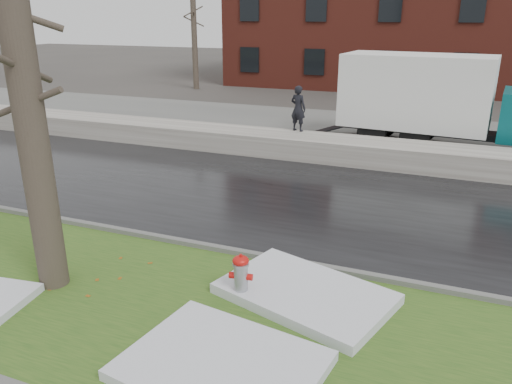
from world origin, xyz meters
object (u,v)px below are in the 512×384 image
at_px(fire_hydrant, 241,275).
at_px(worker, 298,108).
at_px(tree, 28,107).
at_px(box_truck, 446,100).

relative_size(fire_hydrant, worker, 0.53).
bearing_deg(fire_hydrant, tree, -175.91).
distance_m(box_truck, worker, 5.30).
bearing_deg(tree, fire_hydrant, 12.94).
bearing_deg(worker, fire_hydrant, 117.28).
height_order(tree, box_truck, tree).
distance_m(fire_hydrant, worker, 10.09).
xyz_separation_m(tree, box_truck, (6.03, 12.96, -1.49)).
xyz_separation_m(fire_hydrant, tree, (-3.36, -0.77, 2.75)).
xyz_separation_m(tree, worker, (1.30, 10.59, -1.70)).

